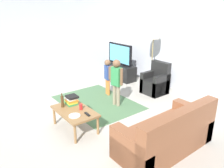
{
  "coord_description": "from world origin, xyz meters",
  "views": [
    {
      "loc": [
        3.86,
        -2.41,
        2.39
      ],
      "look_at": [
        0.0,
        0.6,
        0.65
      ],
      "focal_mm": 35.42,
      "sensor_mm": 36.0,
      "label": 1
    }
  ],
  "objects_px": {
    "coffee_table": "(75,112)",
    "soda_can": "(81,107)",
    "couch": "(169,136)",
    "plate": "(75,116)",
    "floor_lamp": "(153,37)",
    "child_near_tv": "(108,74)",
    "tv_stand": "(120,72)",
    "tv_remote": "(87,114)",
    "armchair": "(156,83)",
    "child_center": "(116,78)",
    "bottle": "(62,101)",
    "book_stack": "(71,100)",
    "tv": "(120,54)"
  },
  "relations": [
    {
      "from": "book_stack",
      "to": "bottle",
      "type": "bearing_deg",
      "value": -84.39
    },
    {
      "from": "coffee_table",
      "to": "tv",
      "type": "bearing_deg",
      "value": 125.06
    },
    {
      "from": "tv_stand",
      "to": "soda_can",
      "type": "bearing_deg",
      "value": -53.3
    },
    {
      "from": "plate",
      "to": "tv_stand",
      "type": "bearing_deg",
      "value": 126.6
    },
    {
      "from": "floor_lamp",
      "to": "bottle",
      "type": "relative_size",
      "value": 5.87
    },
    {
      "from": "couch",
      "to": "coffee_table",
      "type": "xyz_separation_m",
      "value": [
        -1.63,
        -0.91,
        0.08
      ]
    },
    {
      "from": "armchair",
      "to": "plate",
      "type": "distance_m",
      "value": 2.99
    },
    {
      "from": "tv_stand",
      "to": "soda_can",
      "type": "distance_m",
      "value": 3.42
    },
    {
      "from": "floor_lamp",
      "to": "bottle",
      "type": "distance_m",
      "value": 3.31
    },
    {
      "from": "couch",
      "to": "book_stack",
      "type": "relative_size",
      "value": 6.28
    },
    {
      "from": "book_stack",
      "to": "bottle",
      "type": "xyz_separation_m",
      "value": [
        0.02,
        -0.22,
        0.04
      ]
    },
    {
      "from": "child_near_tv",
      "to": "plate",
      "type": "xyz_separation_m",
      "value": [
        1.3,
        -1.76,
        -0.18
      ]
    },
    {
      "from": "book_stack",
      "to": "child_near_tv",
      "type": "bearing_deg",
      "value": 116.84
    },
    {
      "from": "soda_can",
      "to": "couch",
      "type": "bearing_deg",
      "value": 26.44
    },
    {
      "from": "bottle",
      "to": "plate",
      "type": "xyz_separation_m",
      "value": [
        0.5,
        0.0,
        -0.12
      ]
    },
    {
      "from": "tv_stand",
      "to": "floor_lamp",
      "type": "height_order",
      "value": "floor_lamp"
    },
    {
      "from": "child_center",
      "to": "plate",
      "type": "distance_m",
      "value": 1.64
    },
    {
      "from": "couch",
      "to": "plate",
      "type": "height_order",
      "value": "couch"
    },
    {
      "from": "armchair",
      "to": "tv_remote",
      "type": "bearing_deg",
      "value": -76.41
    },
    {
      "from": "floor_lamp",
      "to": "tv_remote",
      "type": "bearing_deg",
      "value": -70.41
    },
    {
      "from": "armchair",
      "to": "plate",
      "type": "bearing_deg",
      "value": -79.26
    },
    {
      "from": "floor_lamp",
      "to": "bottle",
      "type": "height_order",
      "value": "floor_lamp"
    },
    {
      "from": "coffee_table",
      "to": "plate",
      "type": "height_order",
      "value": "plate"
    },
    {
      "from": "tv",
      "to": "book_stack",
      "type": "xyz_separation_m",
      "value": [
        1.69,
        -2.73,
        -0.34
      ]
    },
    {
      "from": "couch",
      "to": "child_center",
      "type": "xyz_separation_m",
      "value": [
        -2.0,
        0.47,
        0.42
      ]
    },
    {
      "from": "floor_lamp",
      "to": "child_near_tv",
      "type": "bearing_deg",
      "value": -105.14
    },
    {
      "from": "tv_stand",
      "to": "bottle",
      "type": "relative_size",
      "value": 3.96
    },
    {
      "from": "child_near_tv",
      "to": "book_stack",
      "type": "distance_m",
      "value": 1.73
    },
    {
      "from": "bottle",
      "to": "book_stack",
      "type": "bearing_deg",
      "value": 95.61
    },
    {
      "from": "armchair",
      "to": "tv_remote",
      "type": "height_order",
      "value": "armchair"
    },
    {
      "from": "child_near_tv",
      "to": "soda_can",
      "type": "bearing_deg",
      "value": -53.31
    },
    {
      "from": "tv",
      "to": "child_center",
      "type": "distance_m",
      "value": 2.17
    },
    {
      "from": "tv_stand",
      "to": "armchair",
      "type": "distance_m",
      "value": 1.65
    },
    {
      "from": "coffee_table",
      "to": "tv_remote",
      "type": "relative_size",
      "value": 5.88
    },
    {
      "from": "tv_remote",
      "to": "soda_can",
      "type": "bearing_deg",
      "value": -178.96
    },
    {
      "from": "tv_remote",
      "to": "soda_can",
      "type": "distance_m",
      "value": 0.28
    },
    {
      "from": "tv_stand",
      "to": "bottle",
      "type": "xyz_separation_m",
      "value": [
        1.71,
        -2.97,
        0.3
      ]
    },
    {
      "from": "soda_can",
      "to": "armchair",
      "type": "bearing_deg",
      "value": 98.15
    },
    {
      "from": "tv",
      "to": "coffee_table",
      "type": "relative_size",
      "value": 1.1
    },
    {
      "from": "tv_stand",
      "to": "couch",
      "type": "height_order",
      "value": "couch"
    },
    {
      "from": "plate",
      "to": "book_stack",
      "type": "bearing_deg",
      "value": 157.5
    },
    {
      "from": "child_near_tv",
      "to": "coffee_table",
      "type": "bearing_deg",
      "value": -56.57
    },
    {
      "from": "tv_remote",
      "to": "plate",
      "type": "distance_m",
      "value": 0.24
    },
    {
      "from": "coffee_table",
      "to": "soda_can",
      "type": "distance_m",
      "value": 0.17
    },
    {
      "from": "child_center",
      "to": "tv_remote",
      "type": "bearing_deg",
      "value": -61.49
    },
    {
      "from": "couch",
      "to": "child_center",
      "type": "bearing_deg",
      "value": 166.73
    },
    {
      "from": "child_center",
      "to": "bottle",
      "type": "height_order",
      "value": "child_center"
    },
    {
      "from": "tv",
      "to": "plate",
      "type": "distance_m",
      "value": 3.71
    },
    {
      "from": "tv",
      "to": "child_center",
      "type": "relative_size",
      "value": 0.93
    },
    {
      "from": "soda_can",
      "to": "plate",
      "type": "relative_size",
      "value": 0.55
    }
  ]
}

